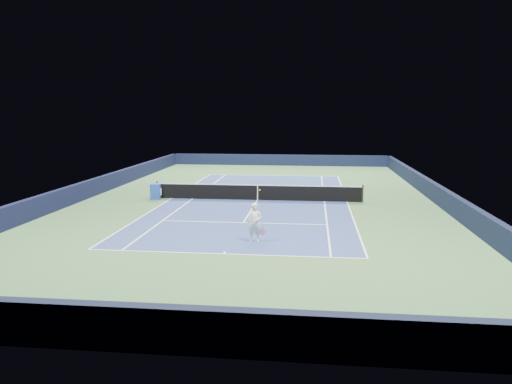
# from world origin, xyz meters

# --- Properties ---
(ground) EXTENTS (40.00, 40.00, 0.00)m
(ground) POSITION_xyz_m (0.00, 0.00, 0.00)
(ground) COLOR #345A31
(ground) RESTS_ON ground
(wall_far) EXTENTS (22.00, 0.35, 1.10)m
(wall_far) POSITION_xyz_m (0.00, 19.82, 0.55)
(wall_far) COLOR black
(wall_far) RESTS_ON ground
(wall_near) EXTENTS (22.00, 0.35, 1.10)m
(wall_near) POSITION_xyz_m (0.00, -19.82, 0.55)
(wall_near) COLOR black
(wall_near) RESTS_ON ground
(wall_right) EXTENTS (0.35, 40.00, 1.10)m
(wall_right) POSITION_xyz_m (10.82, 0.00, 0.55)
(wall_right) COLOR black
(wall_right) RESTS_ON ground
(wall_left) EXTENTS (0.35, 40.00, 1.10)m
(wall_left) POSITION_xyz_m (-10.82, 0.00, 0.55)
(wall_left) COLOR black
(wall_left) RESTS_ON ground
(court_surface) EXTENTS (10.97, 23.77, 0.01)m
(court_surface) POSITION_xyz_m (0.00, 0.00, 0.00)
(court_surface) COLOR navy
(court_surface) RESTS_ON ground
(baseline_far) EXTENTS (10.97, 0.08, 0.00)m
(baseline_far) POSITION_xyz_m (0.00, 11.88, 0.01)
(baseline_far) COLOR white
(baseline_far) RESTS_ON ground
(baseline_near) EXTENTS (10.97, 0.08, 0.00)m
(baseline_near) POSITION_xyz_m (0.00, -11.88, 0.01)
(baseline_near) COLOR white
(baseline_near) RESTS_ON ground
(sideline_doubles_right) EXTENTS (0.08, 23.77, 0.00)m
(sideline_doubles_right) POSITION_xyz_m (5.49, 0.00, 0.01)
(sideline_doubles_right) COLOR white
(sideline_doubles_right) RESTS_ON ground
(sideline_doubles_left) EXTENTS (0.08, 23.77, 0.00)m
(sideline_doubles_left) POSITION_xyz_m (-5.49, 0.00, 0.01)
(sideline_doubles_left) COLOR white
(sideline_doubles_left) RESTS_ON ground
(sideline_singles_right) EXTENTS (0.08, 23.77, 0.00)m
(sideline_singles_right) POSITION_xyz_m (4.12, 0.00, 0.01)
(sideline_singles_right) COLOR white
(sideline_singles_right) RESTS_ON ground
(sideline_singles_left) EXTENTS (0.08, 23.77, 0.00)m
(sideline_singles_left) POSITION_xyz_m (-4.12, 0.00, 0.01)
(sideline_singles_left) COLOR white
(sideline_singles_left) RESTS_ON ground
(service_line_far) EXTENTS (8.23, 0.08, 0.00)m
(service_line_far) POSITION_xyz_m (0.00, 6.40, 0.01)
(service_line_far) COLOR white
(service_line_far) RESTS_ON ground
(service_line_near) EXTENTS (8.23, 0.08, 0.00)m
(service_line_near) POSITION_xyz_m (0.00, -6.40, 0.01)
(service_line_near) COLOR white
(service_line_near) RESTS_ON ground
(center_service_line) EXTENTS (0.08, 12.80, 0.00)m
(center_service_line) POSITION_xyz_m (0.00, 0.00, 0.01)
(center_service_line) COLOR white
(center_service_line) RESTS_ON ground
(center_mark_far) EXTENTS (0.08, 0.30, 0.00)m
(center_mark_far) POSITION_xyz_m (0.00, 11.73, 0.01)
(center_mark_far) COLOR white
(center_mark_far) RESTS_ON ground
(center_mark_near) EXTENTS (0.08, 0.30, 0.00)m
(center_mark_near) POSITION_xyz_m (0.00, -11.73, 0.01)
(center_mark_near) COLOR white
(center_mark_near) RESTS_ON ground
(tennis_net) EXTENTS (12.90, 0.10, 1.07)m
(tennis_net) POSITION_xyz_m (0.00, 0.00, 0.50)
(tennis_net) COLOR black
(tennis_net) RESTS_ON ground
(sponsor_cube) EXTENTS (0.65, 0.60, 0.97)m
(sponsor_cube) POSITION_xyz_m (-6.40, -0.37, 0.48)
(sponsor_cube) COLOR #1D43B3
(sponsor_cube) RESTS_ON ground
(tennis_player) EXTENTS (0.78, 1.25, 2.10)m
(tennis_player) POSITION_xyz_m (0.99, -9.89, 0.83)
(tennis_player) COLOR white
(tennis_player) RESTS_ON ground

